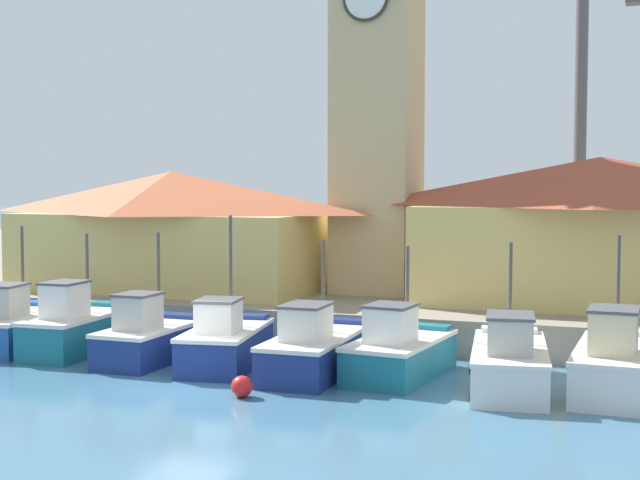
{
  "coord_description": "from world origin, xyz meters",
  "views": [
    {
      "loc": [
        11.74,
        -21.31,
        5.56
      ],
      "look_at": [
        0.82,
        8.26,
        3.5
      ],
      "focal_mm": 50.0,
      "sensor_mm": 36.0,
      "label": 1
    }
  ],
  "objects": [
    {
      "name": "ground_plane",
      "position": [
        0.0,
        0.0,
        0.0
      ],
      "size": [
        300.0,
        300.0,
        0.0
      ],
      "primitive_type": "plane",
      "color": "teal"
    },
    {
      "name": "quay_wharf",
      "position": [
        0.0,
        26.26,
        0.59
      ],
      "size": [
        120.0,
        40.0,
        1.19
      ],
      "primitive_type": "cube",
      "color": "gray",
      "rests_on": "ground"
    },
    {
      "name": "fishing_boat_left_outer",
      "position": [
        -8.06,
        2.79,
        0.76
      ],
      "size": [
        2.87,
        4.84,
        4.06
      ],
      "color": "#2356A8",
      "rests_on": "ground"
    },
    {
      "name": "fishing_boat_left_inner",
      "position": [
        -5.58,
        2.85,
        0.82
      ],
      "size": [
        2.07,
        4.65,
        3.86
      ],
      "color": "#196B7F",
      "rests_on": "ground"
    },
    {
      "name": "fishing_boat_mid_left",
      "position": [
        -2.64,
        2.42,
        0.74
      ],
      "size": [
        1.96,
        4.16,
        3.98
      ],
      "color": "navy",
      "rests_on": "ground"
    },
    {
      "name": "fishing_boat_center",
      "position": [
        -0.08,
        2.53,
        0.75
      ],
      "size": [
        2.66,
        4.68,
        4.55
      ],
      "color": "navy",
      "rests_on": "ground"
    },
    {
      "name": "fishing_boat_mid_right",
      "position": [
        2.78,
        2.57,
        0.74
      ],
      "size": [
        2.13,
        5.22,
        3.87
      ],
      "color": "navy",
      "rests_on": "ground"
    },
    {
      "name": "fishing_boat_right_inner",
      "position": [
        5.18,
        2.99,
        0.73
      ],
      "size": [
        2.47,
        4.58,
        3.72
      ],
      "color": "#196B7F",
      "rests_on": "ground"
    },
    {
      "name": "fishing_boat_right_outer",
      "position": [
        8.33,
        2.65,
        0.73
      ],
      "size": [
        2.72,
        5.47,
        3.9
      ],
      "color": "silver",
      "rests_on": "ground"
    },
    {
      "name": "fishing_boat_far_right",
      "position": [
        11.0,
        3.06,
        0.8
      ],
      "size": [
        2.14,
        5.16,
        4.13
      ],
      "color": "silver",
      "rests_on": "ground"
    },
    {
      "name": "clock_tower",
      "position": [
        1.65,
        12.56,
        9.47
      ],
      "size": [
        3.56,
        3.56,
        17.32
      ],
      "color": "tan",
      "rests_on": "quay_wharf"
    },
    {
      "name": "warehouse_left",
      "position": [
        -6.52,
        10.63,
        3.64
      ],
      "size": [
        12.4,
        6.47,
        4.79
      ],
      "color": "tan",
      "rests_on": "quay_wharf"
    },
    {
      "name": "warehouse_right",
      "position": [
        10.14,
        11.9,
        3.88
      ],
      "size": [
        13.01,
        6.82,
        5.26
      ],
      "color": "tan",
      "rests_on": "quay_wharf"
    },
    {
      "name": "port_crane_far",
      "position": [
        8.7,
        20.77,
        9.96
      ],
      "size": [
        3.44,
        10.36,
        22.91
      ],
      "color": "#353539",
      "rests_on": "quay_wharf"
    },
    {
      "name": "mooring_buoy",
      "position": [
        1.99,
        -0.73,
        0.28
      ],
      "size": [
        0.57,
        0.57,
        0.57
      ],
      "primitive_type": "sphere",
      "color": "red",
      "rests_on": "ground"
    }
  ]
}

